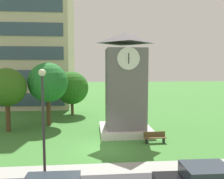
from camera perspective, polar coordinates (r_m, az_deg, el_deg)
The scene contains 9 objects.
ground_plane at distance 18.36m, azimuth -2.05°, elevation -14.04°, with size 160.00×160.00×0.00m, color #3D7A33.
kerb_strip at distance 15.13m, azimuth -1.27°, elevation -18.40°, with size 120.00×1.60×0.01m, color #9E9E99.
office_building at distance 42.08m, azimuth -20.87°, elevation 14.22°, with size 15.83×13.14×25.60m.
clock_tower at distance 21.79m, azimuth 3.20°, elevation 0.07°, with size 4.62×4.62×9.24m.
park_bench at distance 19.91m, azimuth 10.21°, elevation -11.16°, with size 1.81×0.52×0.88m.
street_lamp at distance 12.68m, azimuth -16.16°, elevation -5.70°, with size 0.36×0.36×6.02m.
tree_near_tower at distance 24.44m, azimuth -23.88°, elevation 0.46°, with size 3.60×3.60×6.03m.
tree_streetside at distance 30.68m, azimuth -9.57°, elevation 0.38°, with size 4.18×4.18×5.55m.
tree_by_building at distance 25.44m, azimuth -15.09°, elevation 1.60°, with size 4.09×4.09×6.57m.
Camera 1 is at (-0.96, -17.28, 6.12)m, focal length 38.17 mm.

